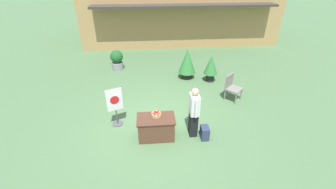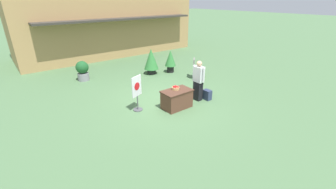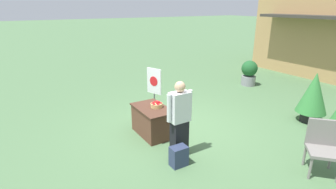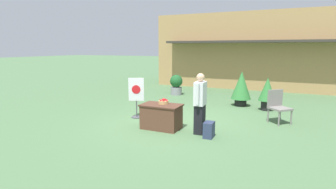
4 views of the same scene
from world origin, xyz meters
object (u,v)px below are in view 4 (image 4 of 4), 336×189
(display_table, at_px, (161,116))
(patio_chair, at_px, (278,105))
(potted_plant_near_right, at_px, (176,84))
(backpack, at_px, (209,130))
(person_visitor, at_px, (200,103))
(poster_board, at_px, (136,97))
(potted_plant_far_right, at_px, (267,91))
(apple_basket, at_px, (164,102))
(potted_plant_near_left, at_px, (241,87))

(display_table, relative_size, patio_chair, 1.12)
(potted_plant_near_right, bearing_deg, backpack, -59.69)
(person_visitor, xyz_separation_m, backpack, (0.33, -0.23, -0.64))
(poster_board, height_order, potted_plant_far_right, poster_board)
(display_table, relative_size, poster_board, 0.86)
(potted_plant_far_right, bearing_deg, patio_chair, -75.19)
(backpack, relative_size, poster_board, 0.31)
(apple_basket, bearing_deg, person_visitor, -4.10)
(potted_plant_near_left, bearing_deg, potted_plant_near_right, 159.64)
(display_table, bearing_deg, backpack, -7.83)
(backpack, xyz_separation_m, potted_plant_near_left, (0.12, 4.31, 0.58))
(potted_plant_near_right, distance_m, potted_plant_near_left, 3.60)
(poster_board, distance_m, potted_plant_near_left, 4.43)
(person_visitor, height_order, potted_plant_far_right, person_visitor)
(display_table, bearing_deg, potted_plant_near_right, 108.24)
(potted_plant_near_right, bearing_deg, person_visitor, -61.28)
(backpack, xyz_separation_m, patio_chair, (1.57, 2.25, 0.37))
(display_table, distance_m, person_visitor, 1.25)
(potted_plant_near_right, bearing_deg, potted_plant_near_left, -20.36)
(display_table, relative_size, potted_plant_far_right, 0.92)
(apple_basket, relative_size, poster_board, 0.22)
(person_visitor, xyz_separation_m, poster_board, (-2.45, 0.73, -0.13))
(person_visitor, bearing_deg, backpack, 143.89)
(display_table, relative_size, potted_plant_near_left, 0.82)
(person_visitor, distance_m, patio_chair, 2.79)
(person_visitor, relative_size, backpack, 3.96)
(potted_plant_near_right, bearing_deg, display_table, -71.76)
(apple_basket, relative_size, person_visitor, 0.18)
(person_visitor, height_order, backpack, person_visitor)
(person_visitor, bearing_deg, poster_board, -17.79)
(person_visitor, bearing_deg, patio_chair, -134.51)
(display_table, distance_m, potted_plant_near_left, 4.43)
(backpack, height_order, poster_board, poster_board)
(person_visitor, distance_m, potted_plant_far_right, 3.95)
(apple_basket, xyz_separation_m, person_visitor, (1.13, -0.08, 0.07))
(patio_chair, height_order, potted_plant_near_left, potted_plant_near_left)
(apple_basket, height_order, person_visitor, person_visitor)
(poster_board, relative_size, patio_chair, 1.30)
(potted_plant_far_right, bearing_deg, person_visitor, -111.87)
(potted_plant_far_right, xyz_separation_m, potted_plant_near_right, (-4.39, 1.67, -0.19))
(potted_plant_near_right, bearing_deg, potted_plant_far_right, -20.82)
(patio_chair, distance_m, potted_plant_near_right, 5.84)
(display_table, relative_size, backpack, 2.75)
(person_visitor, relative_size, potted_plant_far_right, 1.33)
(backpack, bearing_deg, patio_chair, 55.12)
(display_table, height_order, apple_basket, apple_basket)
(backpack, xyz_separation_m, potted_plant_near_right, (-3.25, 5.56, 0.32))
(backpack, xyz_separation_m, potted_plant_far_right, (1.14, 3.89, 0.51))
(apple_basket, xyz_separation_m, poster_board, (-1.32, 0.64, -0.06))
(apple_basket, distance_m, potted_plant_near_right, 5.55)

